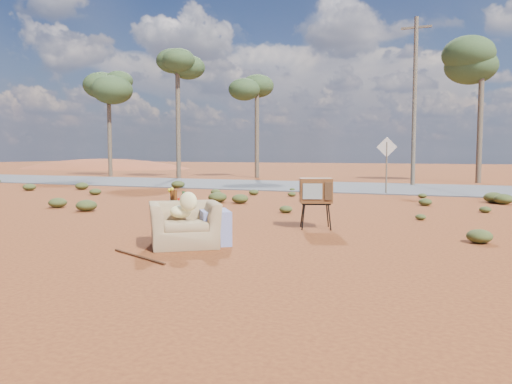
% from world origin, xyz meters
% --- Properties ---
extents(ground, '(140.00, 140.00, 0.00)m').
position_xyz_m(ground, '(0.00, 0.00, 0.00)').
color(ground, brown).
rests_on(ground, ground).
extents(highway, '(140.00, 7.00, 0.04)m').
position_xyz_m(highway, '(0.00, 15.00, 0.02)').
color(highway, '#565659').
rests_on(highway, ground).
extents(dirt_mound, '(26.00, 18.00, 2.00)m').
position_xyz_m(dirt_mound, '(-30.00, 34.00, 0.00)').
color(dirt_mound, '#9E4326').
rests_on(dirt_mound, ground).
extents(armchair, '(1.47, 1.48, 1.00)m').
position_xyz_m(armchair, '(-0.06, -0.34, 0.47)').
color(armchair, '#997B53').
rests_on(armchair, ground).
extents(tv_unit, '(0.79, 0.71, 1.05)m').
position_xyz_m(tv_unit, '(1.39, 2.33, 0.78)').
color(tv_unit, black).
rests_on(tv_unit, ground).
extents(side_table, '(0.57, 0.57, 0.92)m').
position_xyz_m(side_table, '(-0.56, 0.04, 0.68)').
color(side_table, '#3D2716').
rests_on(side_table, ground).
extents(rusty_bar, '(1.32, 0.62, 0.04)m').
position_xyz_m(rusty_bar, '(-0.29, -1.49, 0.02)').
color(rusty_bar, '#4E2A15').
rests_on(rusty_bar, ground).
extents(road_sign, '(0.78, 0.06, 2.19)m').
position_xyz_m(road_sign, '(1.50, 12.00, 1.50)').
color(road_sign, brown).
rests_on(road_sign, ground).
extents(eucalyptus_far_left, '(3.20, 3.20, 7.10)m').
position_xyz_m(eucalyptus_far_left, '(-18.00, 20.00, 5.94)').
color(eucalyptus_far_left, brown).
rests_on(eucalyptus_far_left, ground).
extents(eucalyptus_left, '(3.20, 3.20, 8.10)m').
position_xyz_m(eucalyptus_left, '(-12.00, 19.00, 6.92)').
color(eucalyptus_left, brown).
rests_on(eucalyptus_left, ground).
extents(eucalyptus_near_left, '(3.20, 3.20, 6.60)m').
position_xyz_m(eucalyptus_near_left, '(-8.00, 22.00, 5.45)').
color(eucalyptus_near_left, brown).
rests_on(eucalyptus_near_left, ground).
extents(eucalyptus_center, '(3.20, 3.20, 7.60)m').
position_xyz_m(eucalyptus_center, '(5.00, 21.00, 6.43)').
color(eucalyptus_center, brown).
rests_on(eucalyptus_center, ground).
extents(utility_pole_center, '(1.40, 0.20, 8.00)m').
position_xyz_m(utility_pole_center, '(2.00, 17.50, 4.15)').
color(utility_pole_center, brown).
rests_on(utility_pole_center, ground).
extents(scrub_patch, '(17.49, 8.07, 0.33)m').
position_xyz_m(scrub_patch, '(-0.82, 4.41, 0.14)').
color(scrub_patch, '#474D21').
rests_on(scrub_patch, ground).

